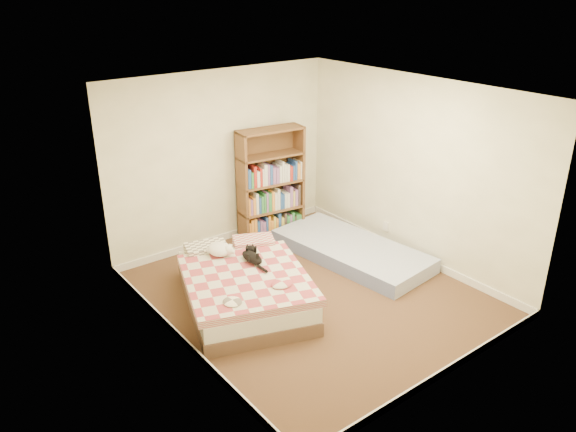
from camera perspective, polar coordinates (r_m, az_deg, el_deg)
room at (r=6.48m, az=2.52°, el=1.18°), size 3.51×4.01×2.51m
bed at (r=6.76m, az=-4.64°, el=-7.06°), size 1.86×2.20×0.50m
bookshelf at (r=8.37m, az=-1.84°, el=1.91°), size 1.03×0.45×1.64m
floor_mattress at (r=7.89m, az=6.45°, el=-3.51°), size 1.23×2.32×0.20m
black_cat at (r=6.80m, az=-3.79°, el=-4.12°), size 0.31×0.61×0.14m
white_dog at (r=6.98m, az=-6.86°, el=-3.36°), size 0.35×0.37×0.15m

